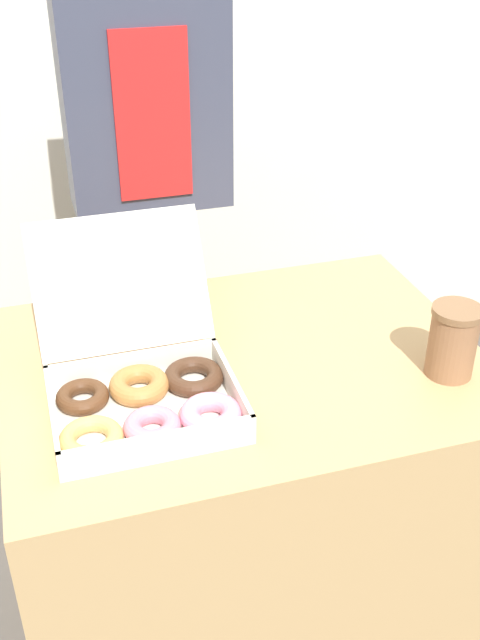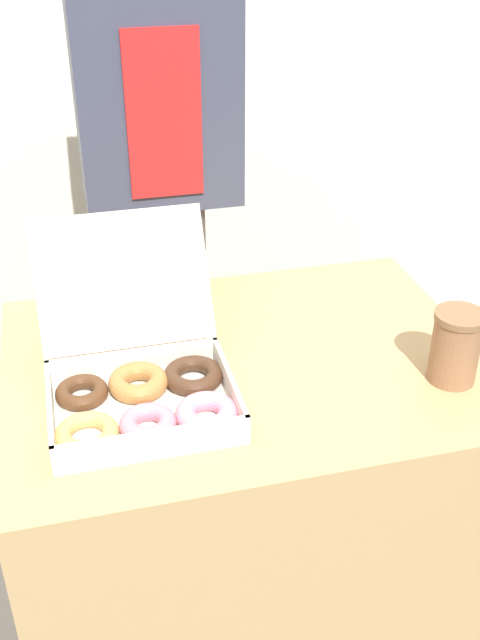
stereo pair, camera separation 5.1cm
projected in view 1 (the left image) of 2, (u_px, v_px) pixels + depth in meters
ground_plane at (243, 622)px, 1.74m from camera, size 14.00×14.00×0.00m
table at (243, 507)px, 1.55m from camera, size 0.87×0.65×0.74m
donut_box at (145, 386)px, 1.22m from camera, size 0.33×0.37×0.26m
coffee_cup at (453, 341)px, 1.29m from camera, size 0.09×0.09×0.13m
person_customer at (148, 155)px, 1.68m from camera, size 0.35×0.24×1.64m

